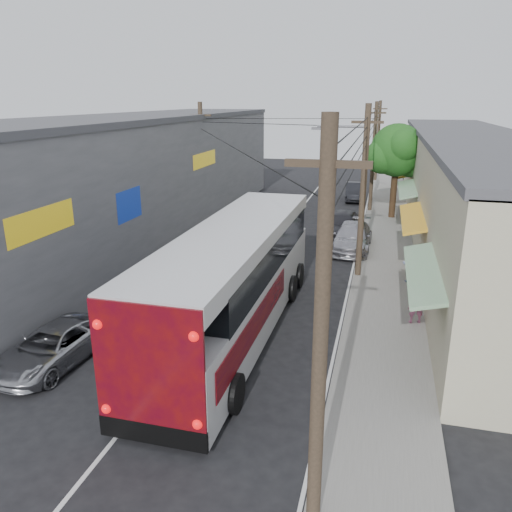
{
  "coord_description": "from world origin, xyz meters",
  "views": [
    {
      "loc": [
        6.08,
        -10.07,
        8.2
      ],
      "look_at": [
        1.18,
        9.03,
        1.95
      ],
      "focal_mm": 35.0,
      "sensor_mm": 36.0,
      "label": 1
    }
  ],
  "objects_px": {
    "jeepney": "(53,346)",
    "parked_car_mid": "(342,224)",
    "parked_suv": "(352,237)",
    "pedestrian_near": "(416,301)",
    "pedestrian_far": "(412,264)",
    "parked_car_far": "(355,192)",
    "coach_bus": "(236,278)"
  },
  "relations": [
    {
      "from": "parked_suv",
      "to": "parked_car_far",
      "type": "height_order",
      "value": "parked_suv"
    },
    {
      "from": "pedestrian_far",
      "to": "pedestrian_near",
      "type": "bearing_deg",
      "value": 78.6
    },
    {
      "from": "pedestrian_near",
      "to": "jeepney",
      "type": "bearing_deg",
      "value": 9.85
    },
    {
      "from": "parked_car_mid",
      "to": "parked_car_far",
      "type": "height_order",
      "value": "parked_car_mid"
    },
    {
      "from": "jeepney",
      "to": "pedestrian_near",
      "type": "height_order",
      "value": "pedestrian_near"
    },
    {
      "from": "jeepney",
      "to": "pedestrian_near",
      "type": "xyz_separation_m",
      "value": [
        11.4,
        5.85,
        0.39
      ]
    },
    {
      "from": "parked_suv",
      "to": "pedestrian_near",
      "type": "relative_size",
      "value": 2.84
    },
    {
      "from": "parked_suv",
      "to": "parked_car_mid",
      "type": "bearing_deg",
      "value": 108.99
    },
    {
      "from": "coach_bus",
      "to": "pedestrian_near",
      "type": "distance_m",
      "value": 6.79
    },
    {
      "from": "jeepney",
      "to": "parked_suv",
      "type": "height_order",
      "value": "parked_suv"
    },
    {
      "from": "parked_suv",
      "to": "pedestrian_near",
      "type": "distance_m",
      "value": 9.93
    },
    {
      "from": "parked_car_far",
      "to": "pedestrian_far",
      "type": "xyz_separation_m",
      "value": [
        3.8,
        -19.54,
        0.24
      ]
    },
    {
      "from": "coach_bus",
      "to": "parked_car_mid",
      "type": "relative_size",
      "value": 2.83
    },
    {
      "from": "parked_car_far",
      "to": "jeepney",
      "type": "bearing_deg",
      "value": -108.08
    },
    {
      "from": "coach_bus",
      "to": "parked_suv",
      "type": "height_order",
      "value": "coach_bus"
    },
    {
      "from": "jeepney",
      "to": "parked_car_mid",
      "type": "xyz_separation_m",
      "value": [
        7.6,
        17.79,
        0.22
      ]
    },
    {
      "from": "parked_car_mid",
      "to": "parked_car_far",
      "type": "distance_m",
      "value": 12.14
    },
    {
      "from": "jeepney",
      "to": "parked_car_mid",
      "type": "relative_size",
      "value": 0.9
    },
    {
      "from": "coach_bus",
      "to": "pedestrian_near",
      "type": "relative_size",
      "value": 7.75
    },
    {
      "from": "parked_car_mid",
      "to": "jeepney",
      "type": "bearing_deg",
      "value": -112.07
    },
    {
      "from": "parked_suv",
      "to": "pedestrian_far",
      "type": "relative_size",
      "value": 2.96
    },
    {
      "from": "coach_bus",
      "to": "pedestrian_near",
      "type": "height_order",
      "value": "coach_bus"
    },
    {
      "from": "jeepney",
      "to": "pedestrian_far",
      "type": "xyz_separation_m",
      "value": [
        11.4,
        10.39,
        0.36
      ]
    },
    {
      "from": "parked_car_far",
      "to": "parked_suv",
      "type": "bearing_deg",
      "value": -90.7
    },
    {
      "from": "parked_suv",
      "to": "pedestrian_far",
      "type": "xyz_separation_m",
      "value": [
        3.0,
        -4.91,
        0.24
      ]
    },
    {
      "from": "pedestrian_near",
      "to": "pedestrian_far",
      "type": "xyz_separation_m",
      "value": [
        0.0,
        4.55,
        -0.04
      ]
    },
    {
      "from": "parked_suv",
      "to": "parked_car_far",
      "type": "bearing_deg",
      "value": 94.29
    },
    {
      "from": "jeepney",
      "to": "parked_car_mid",
      "type": "bearing_deg",
      "value": 71.51
    },
    {
      "from": "jeepney",
      "to": "pedestrian_far",
      "type": "height_order",
      "value": "pedestrian_far"
    },
    {
      "from": "parked_suv",
      "to": "pedestrian_near",
      "type": "xyz_separation_m",
      "value": [
        3.0,
        -9.46,
        0.28
      ]
    },
    {
      "from": "parked_car_mid",
      "to": "parked_suv",
      "type": "bearing_deg",
      "value": -71.1
    },
    {
      "from": "coach_bus",
      "to": "parked_suv",
      "type": "distance_m",
      "value": 12.06
    }
  ]
}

